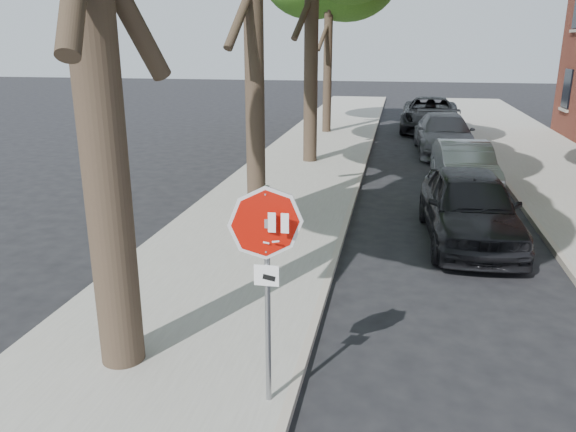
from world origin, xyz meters
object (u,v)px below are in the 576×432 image
car_b (464,166)px  car_c (444,134)px  car_a (469,206)px  stop_sign (267,255)px  car_d (430,114)px

car_b → car_c: car_c is taller
car_a → car_b: 4.71m
stop_sign → car_c: stop_sign is taller
stop_sign → car_b: stop_sign is taller
car_c → car_d: 5.83m
car_a → car_c: (0.18, 10.41, -0.03)m
car_a → car_c: size_ratio=0.89×
car_a → car_c: bearing=85.9°
stop_sign → car_a: (2.93, 6.59, -1.16)m
car_c → car_a: bearing=-93.4°
stop_sign → car_a: stop_sign is taller
car_b → stop_sign: bearing=-110.0°
stop_sign → car_d: bearing=82.9°
car_a → stop_sign: bearing=-117.1°
car_d → car_a: bearing=-87.5°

